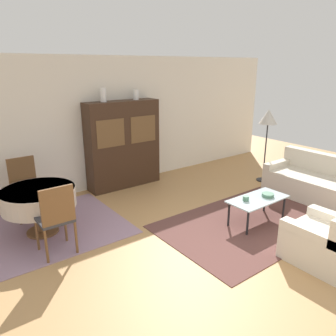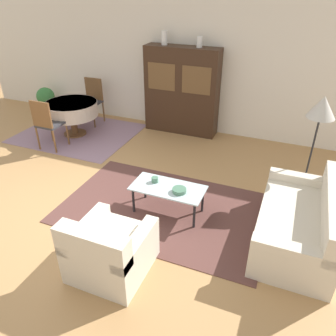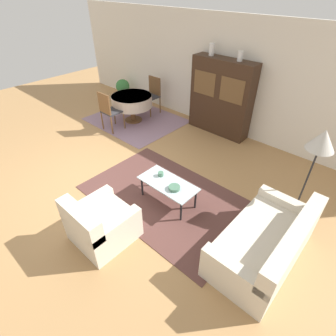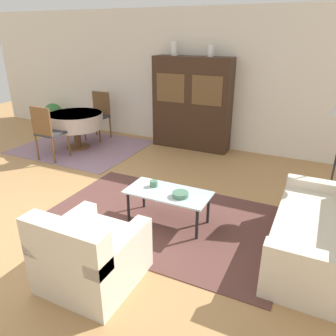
# 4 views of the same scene
# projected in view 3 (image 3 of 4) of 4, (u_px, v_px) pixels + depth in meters

# --- Properties ---
(ground_plane) EXTENTS (14.00, 14.00, 0.00)m
(ground_plane) POSITION_uv_depth(u_px,v_px,m) (100.00, 182.00, 5.21)
(ground_plane) COLOR tan
(wall_back) EXTENTS (10.00, 0.06, 2.70)m
(wall_back) POSITION_uv_depth(u_px,v_px,m) (211.00, 73.00, 6.57)
(wall_back) COLOR silver
(wall_back) RESTS_ON ground_plane
(area_rug) EXTENTS (3.03, 1.93, 0.01)m
(area_rug) POSITION_uv_depth(u_px,v_px,m) (167.00, 198.00, 4.83)
(area_rug) COLOR brown
(area_rug) RESTS_ON ground_plane
(dining_rug) EXTENTS (2.44, 2.02, 0.01)m
(dining_rug) POSITION_uv_depth(u_px,v_px,m) (136.00, 120.00, 7.45)
(dining_rug) COLOR gray
(dining_rug) RESTS_ON ground_plane
(couch) EXTENTS (0.91, 1.71, 0.83)m
(couch) POSITION_uv_depth(u_px,v_px,m) (266.00, 244.00, 3.64)
(couch) COLOR beige
(couch) RESTS_ON ground_plane
(armchair) EXTENTS (0.83, 0.85, 0.81)m
(armchair) POSITION_uv_depth(u_px,v_px,m) (100.00, 224.00, 3.92)
(armchair) COLOR beige
(armchair) RESTS_ON ground_plane
(coffee_table) EXTENTS (1.05, 0.51, 0.42)m
(coffee_table) POSITION_uv_depth(u_px,v_px,m) (168.00, 185.00, 4.54)
(coffee_table) COLOR black
(coffee_table) RESTS_ON area_rug
(display_cabinet) EXTENTS (1.58, 0.42, 1.82)m
(display_cabinet) POSITION_uv_depth(u_px,v_px,m) (221.00, 98.00, 6.40)
(display_cabinet) COLOR #382316
(display_cabinet) RESTS_ON ground_plane
(dining_table) EXTENTS (1.10, 1.10, 0.72)m
(dining_table) POSITION_uv_depth(u_px,v_px,m) (132.00, 101.00, 7.09)
(dining_table) COLOR brown
(dining_table) RESTS_ON dining_rug
(dining_chair_near) EXTENTS (0.44, 0.44, 1.02)m
(dining_chair_near) POSITION_uv_depth(u_px,v_px,m) (109.00, 109.00, 6.62)
(dining_chair_near) COLOR brown
(dining_chair_near) RESTS_ON dining_rug
(dining_chair_far) EXTENTS (0.44, 0.44, 1.02)m
(dining_chair_far) POSITION_uv_depth(u_px,v_px,m) (152.00, 93.00, 7.55)
(dining_chair_far) COLOR brown
(dining_chair_far) RESTS_ON dining_rug
(floor_lamp) EXTENTS (0.40, 0.40, 1.61)m
(floor_lamp) POSITION_uv_depth(u_px,v_px,m) (321.00, 144.00, 3.71)
(floor_lamp) COLOR black
(floor_lamp) RESTS_ON ground_plane
(cup) EXTENTS (0.10, 0.10, 0.08)m
(cup) POSITION_uv_depth(u_px,v_px,m) (161.00, 174.00, 4.65)
(cup) COLOR #4C7A60
(cup) RESTS_ON coffee_table
(bowl) EXTENTS (0.19, 0.19, 0.06)m
(bowl) POSITION_uv_depth(u_px,v_px,m) (174.00, 188.00, 4.36)
(bowl) COLOR #4C7A60
(bowl) RESTS_ON coffee_table
(vase_tall) EXTENTS (0.12, 0.12, 0.27)m
(vase_tall) POSITION_uv_depth(u_px,v_px,m) (212.00, 49.00, 6.00)
(vase_tall) COLOR white
(vase_tall) RESTS_ON display_cabinet
(vase_short) EXTENTS (0.11, 0.11, 0.21)m
(vase_short) POSITION_uv_depth(u_px,v_px,m) (240.00, 56.00, 5.62)
(vase_short) COLOR white
(vase_short) RESTS_ON display_cabinet
(potted_plant) EXTENTS (0.44, 0.44, 0.64)m
(potted_plant) POSITION_uv_depth(u_px,v_px,m) (123.00, 88.00, 8.53)
(potted_plant) COLOR #4C4C51
(potted_plant) RESTS_ON ground_plane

